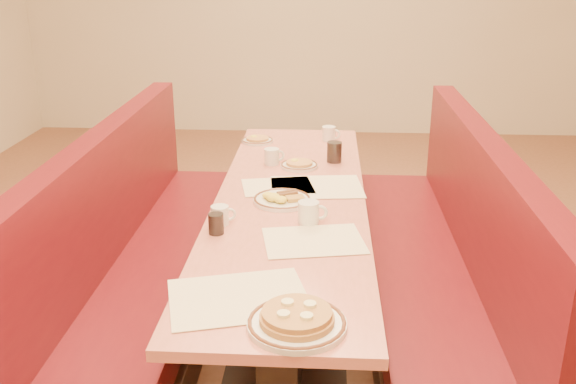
# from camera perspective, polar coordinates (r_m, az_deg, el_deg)

# --- Properties ---
(ground) EXTENTS (8.00, 8.00, 0.00)m
(ground) POSITION_cam_1_polar(r_m,az_deg,el_deg) (3.35, 0.19, -12.66)
(ground) COLOR #9E6647
(ground) RESTS_ON ground
(diner_table) EXTENTS (0.70, 2.50, 0.75)m
(diner_table) POSITION_cam_1_polar(r_m,az_deg,el_deg) (3.16, 0.20, -6.96)
(diner_table) COLOR black
(diner_table) RESTS_ON ground
(booth_left) EXTENTS (0.55, 2.50, 1.05)m
(booth_left) POSITION_cam_1_polar(r_m,az_deg,el_deg) (3.28, -12.76, -6.64)
(booth_left) COLOR #4C3326
(booth_left) RESTS_ON ground
(booth_right) EXTENTS (0.55, 2.50, 1.05)m
(booth_right) POSITION_cam_1_polar(r_m,az_deg,el_deg) (3.21, 13.47, -7.33)
(booth_right) COLOR #4C3326
(booth_right) RESTS_ON ground
(placemat_near_left) EXTENTS (0.53, 0.45, 0.00)m
(placemat_near_left) POSITION_cam_1_polar(r_m,az_deg,el_deg) (2.17, -4.42, -9.33)
(placemat_near_left) COLOR #FFF1C7
(placemat_near_left) RESTS_ON diner_table
(placemat_near_right) EXTENTS (0.44, 0.36, 0.00)m
(placemat_near_right) POSITION_cam_1_polar(r_m,az_deg,el_deg) (2.56, 2.30, -4.33)
(placemat_near_right) COLOR #FFF1C7
(placemat_near_right) RESTS_ON diner_table
(placemat_far_left) EXTENTS (0.38, 0.32, 0.00)m
(placemat_far_left) POSITION_cam_1_polar(r_m,az_deg,el_deg) (3.15, -0.93, 0.51)
(placemat_far_left) COLOR #FFF1C7
(placemat_far_left) RESTS_ON diner_table
(placemat_far_right) EXTENTS (0.47, 0.38, 0.00)m
(placemat_far_right) POSITION_cam_1_polar(r_m,az_deg,el_deg) (3.15, 2.55, 0.47)
(placemat_far_right) COLOR #FFF1C7
(placemat_far_right) RESTS_ON diner_table
(pancake_plate) EXTENTS (0.31, 0.31, 0.07)m
(pancake_plate) POSITION_cam_1_polar(r_m,az_deg,el_deg) (2.00, 0.79, -11.36)
(pancake_plate) COLOR silver
(pancake_plate) RESTS_ON diner_table
(eggs_plate) EXTENTS (0.27, 0.27, 0.05)m
(eggs_plate) POSITION_cam_1_polar(r_m,az_deg,el_deg) (2.95, -0.58, -0.62)
(eggs_plate) COLOR silver
(eggs_plate) RESTS_ON diner_table
(extra_plate_mid) EXTENTS (0.20, 0.20, 0.04)m
(extra_plate_mid) POSITION_cam_1_polar(r_m,az_deg,el_deg) (3.44, 1.00, 2.46)
(extra_plate_mid) COLOR silver
(extra_plate_mid) RESTS_ON diner_table
(extra_plate_far) EXTENTS (0.19, 0.19, 0.04)m
(extra_plate_far) POSITION_cam_1_polar(r_m,az_deg,el_deg) (3.91, -2.74, 4.65)
(extra_plate_far) COLOR silver
(extra_plate_far) RESTS_ON diner_table
(coffee_mug_a) EXTENTS (0.13, 0.09, 0.10)m
(coffee_mug_a) POSITION_cam_1_polar(r_m,az_deg,el_deg) (2.71, 1.91, -1.81)
(coffee_mug_a) COLOR silver
(coffee_mug_a) RESTS_ON diner_table
(coffee_mug_b) EXTENTS (0.11, 0.08, 0.08)m
(coffee_mug_b) POSITION_cam_1_polar(r_m,az_deg,el_deg) (2.72, -6.00, -2.03)
(coffee_mug_b) COLOR silver
(coffee_mug_b) RESTS_ON diner_table
(coffee_mug_c) EXTENTS (0.11, 0.08, 0.09)m
(coffee_mug_c) POSITION_cam_1_polar(r_m,az_deg,el_deg) (3.94, 3.70, 5.22)
(coffee_mug_c) COLOR silver
(coffee_mug_c) RESTS_ON diner_table
(coffee_mug_d) EXTENTS (0.11, 0.08, 0.09)m
(coffee_mug_d) POSITION_cam_1_polar(r_m,az_deg,el_deg) (3.48, -1.41, 3.20)
(coffee_mug_d) COLOR silver
(coffee_mug_d) RESTS_ON diner_table
(soda_tumbler_near) EXTENTS (0.06, 0.06, 0.09)m
(soda_tumbler_near) POSITION_cam_1_polar(r_m,az_deg,el_deg) (2.63, -6.41, -2.82)
(soda_tumbler_near) COLOR black
(soda_tumbler_near) RESTS_ON diner_table
(soda_tumbler_mid) EXTENTS (0.08, 0.08, 0.11)m
(soda_tumbler_mid) POSITION_cam_1_polar(r_m,az_deg,el_deg) (3.53, 4.14, 3.56)
(soda_tumbler_mid) COLOR black
(soda_tumbler_mid) RESTS_ON diner_table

